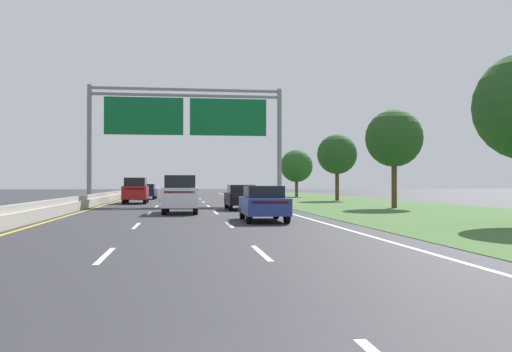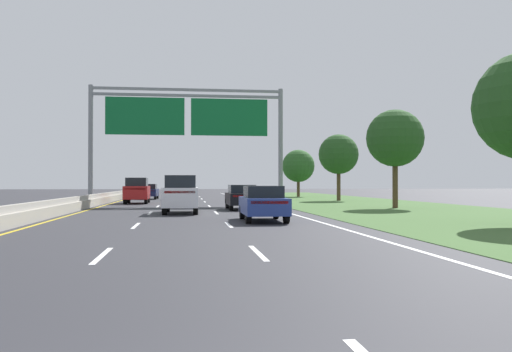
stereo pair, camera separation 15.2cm
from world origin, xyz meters
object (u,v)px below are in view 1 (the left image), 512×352
Objects in this scene: car_navy_left_lane_sedan at (147,191)px; roadside_tree_mid at (394,138)px; car_red_left_lane_suv at (136,190)px; car_blue_right_lane_sedan at (263,203)px; roadside_tree_far at (337,154)px; car_black_right_lane_sedan at (241,197)px; overhead_sign_gantry at (187,121)px; roadside_tree_distant at (297,166)px; car_white_centre_lane_suv at (181,194)px; pickup_truck_silver at (181,189)px.

roadside_tree_mid reaches higher than car_navy_left_lane_sedan.
car_red_left_lane_suv is 1.07× the size of car_blue_right_lane_sedan.
roadside_tree_far is (18.27, 4.15, 3.27)m from car_red_left_lane_suv.
car_navy_left_lane_sedan is 24.25m from car_black_right_lane_sedan.
car_red_left_lane_suv is (-7.49, 11.39, 0.28)m from car_black_right_lane_sedan.
car_navy_left_lane_sedan is 34.54m from car_blue_right_lane_sedan.
roadside_tree_far is at bearing 27.31° from overhead_sign_gantry.
roadside_tree_distant is (-0.85, 14.47, -0.66)m from roadside_tree_far.
roadside_tree_distant is at bearing -18.45° from car_black_right_lane_sedan.
roadside_tree_mid is (10.53, 11.13, 3.86)m from car_blue_right_lane_sedan.
car_red_left_lane_suv is at bearing -179.52° from car_navy_left_lane_sedan.
car_black_right_lane_sedan is 11.09m from roadside_tree_mid.
pickup_truck_silver is at bearing 1.03° from car_white_centre_lane_suv.
overhead_sign_gantry is 10.57m from car_black_right_lane_sedan.
car_navy_left_lane_sedan is at bearing 40.40° from pickup_truck_silver.
overhead_sign_gantry is 3.42× the size of car_black_right_lane_sedan.
roadside_tree_far reaches higher than car_white_centre_lane_suv.
pickup_truck_silver is 1.14× the size of car_white_centre_lane_suv.
car_black_right_lane_sedan is 13.64m from car_red_left_lane_suv.
car_navy_left_lane_sedan is at bearing 12.94° from car_blue_right_lane_sedan.
car_black_right_lane_sedan is at bearing -44.09° from car_white_centre_lane_suv.
car_navy_left_lane_sedan is 0.94× the size of car_red_left_lane_suv.
car_white_centre_lane_suv is at bearing -92.07° from overhead_sign_gantry.
car_black_right_lane_sedan is at bearing -124.72° from roadside_tree_far.
car_blue_right_lane_sedan is (3.64, -29.60, -0.26)m from pickup_truck_silver.
roadside_tree_far is (14.15, 7.31, -2.13)m from overhead_sign_gantry.
overhead_sign_gantry is 15.91m from roadside_tree_mid.
car_navy_left_lane_sedan is 11.74m from car_red_left_lane_suv.
roadside_tree_distant reaches higher than car_black_right_lane_sedan.
car_navy_left_lane_sedan is at bearing 8.52° from car_white_centre_lane_suv.
pickup_truck_silver is at bearing -26.78° from car_red_left_lane_suv.
roadside_tree_mid reaches higher than pickup_truck_silver.
roadside_tree_distant is (10.06, 40.68, 2.89)m from car_blue_right_lane_sedan.
roadside_tree_mid is (10.39, 0.47, 3.86)m from car_black_right_lane_sedan.
roadside_tree_distant is (9.92, 30.02, 2.89)m from car_black_right_lane_sedan.
roadside_tree_far is (14.56, -3.39, 3.30)m from pickup_truck_silver.
pickup_truck_silver is at bearing 11.14° from car_black_right_lane_sedan.
roadside_tree_far reaches higher than car_black_right_lane_sedan.
pickup_truck_silver is 8.41m from car_red_left_lane_suv.
roadside_tree_mid is at bearing -29.45° from overhead_sign_gantry.
roadside_tree_distant is at bearing -66.82° from car_navy_left_lane_sedan.
pickup_truck_silver is 17.82m from roadside_tree_distant.
overhead_sign_gantry is 2.78× the size of pickup_truck_silver.
car_navy_left_lane_sedan is 0.67× the size of roadside_tree_mid.
roadside_tree_mid is 1.17× the size of roadside_tree_distant.
car_white_centre_lane_suv is at bearing -179.80° from pickup_truck_silver.
roadside_tree_far is at bearing -34.88° from car_black_right_lane_sedan.
roadside_tree_mid is 29.57m from roadside_tree_distant.
pickup_truck_silver is 15.31m from roadside_tree_far.
roadside_tree_far is at bearing 88.51° from roadside_tree_mid.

